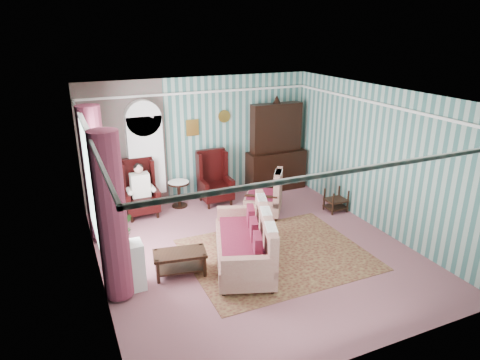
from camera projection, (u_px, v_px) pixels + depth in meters
name	position (u px, v px, depth m)	size (l,w,h in m)	color
floor	(255.00, 250.00, 8.04)	(6.00, 6.00, 0.00)	#915458
room_shell	(219.00, 149.00, 7.27)	(5.53, 6.02, 2.91)	#3B6B66
bookcase	(146.00, 161.00, 9.59)	(0.80, 0.28, 2.24)	white
dresser_hutch	(277.00, 144.00, 10.70)	(1.50, 0.56, 2.36)	black
wingback_left	(140.00, 189.00, 9.32)	(0.76, 0.80, 1.25)	black
wingback_right	(215.00, 178.00, 9.99)	(0.76, 0.80, 1.25)	black
seated_woman	(141.00, 190.00, 9.34)	(0.44, 0.40, 1.18)	white
round_side_table	(179.00, 194.00, 9.91)	(0.50, 0.50, 0.60)	black
nest_table	(336.00, 200.00, 9.66)	(0.45, 0.38, 0.54)	black
plant_stand	(126.00, 267.00, 6.73)	(0.55, 0.35, 0.80)	silver
rug	(276.00, 254.00, 7.89)	(3.20, 2.60, 0.01)	#541C1C
sofa	(243.00, 236.00, 7.39)	(2.07, 0.96, 1.12)	#C2BE96
floral_armchair	(263.00, 196.00, 9.42)	(0.85, 0.78, 0.87)	beige
coffee_table	(180.00, 263.00, 7.21)	(0.88, 0.46, 0.42)	black
potted_plant_a	(120.00, 238.00, 6.40)	(0.34, 0.30, 0.38)	#224916
potted_plant_b	(124.00, 228.00, 6.62)	(0.26, 0.21, 0.47)	#1C5A1E
potted_plant_c	(120.00, 231.00, 6.56)	(0.23, 0.23, 0.41)	#2B591C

